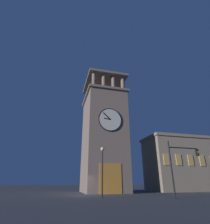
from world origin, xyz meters
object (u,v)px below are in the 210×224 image
Objects in this scene: adjacent_wing_building at (190,164)px; traffic_signal_near at (180,160)px; street_lamp at (102,161)px; clocktower at (104,138)px.

adjacent_wing_building is 2.96× the size of traffic_signal_near.
adjacent_wing_building is 3.26× the size of street_lamp.
street_lamp is (7.88, -2.67, -0.07)m from traffic_signal_near.
street_lamp is at bearing 75.32° from clocktower.
clocktower is at bearing -104.68° from street_lamp.
street_lamp is at bearing 27.79° from adjacent_wing_building.
clocktower reaches higher than adjacent_wing_building.
clocktower is 14.47m from traffic_signal_near.
clocktower is 17.55m from adjacent_wing_building.
clocktower reaches higher than traffic_signal_near.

